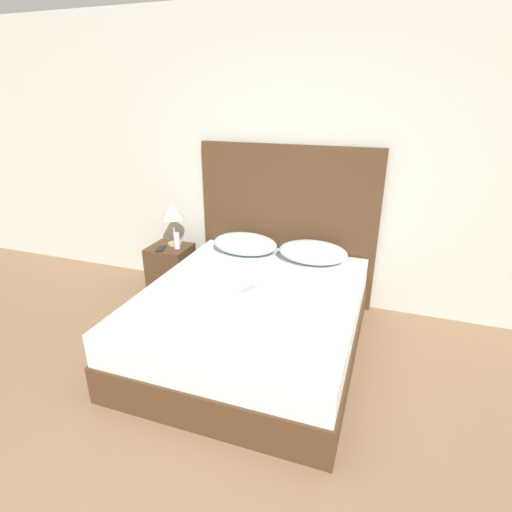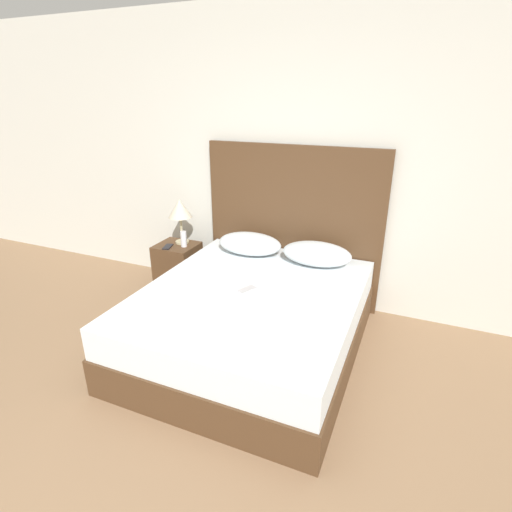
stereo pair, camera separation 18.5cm
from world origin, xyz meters
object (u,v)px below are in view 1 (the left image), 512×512
at_px(phone_on_bed, 248,290).
at_px(phone_on_nightstand, 161,249).
at_px(bed, 252,320).
at_px(table_lamp, 172,211).
at_px(nightstand, 171,269).

distance_m(phone_on_bed, phone_on_nightstand, 1.30).
height_order(bed, table_lamp, table_lamp).
distance_m(nightstand, phone_on_nightstand, 0.28).
height_order(bed, phone_on_bed, phone_on_bed).
relative_size(bed, table_lamp, 4.13).
distance_m(bed, phone_on_nightstand, 1.34).
xyz_separation_m(phone_on_bed, nightstand, (-1.11, 0.69, -0.29)).
relative_size(table_lamp, phone_on_nightstand, 2.83).
height_order(phone_on_bed, phone_on_nightstand, phone_on_bed).
distance_m(bed, table_lamp, 1.47).
xyz_separation_m(bed, phone_on_bed, (-0.03, -0.01, 0.27)).
relative_size(phone_on_bed, nightstand, 0.33).
distance_m(phone_on_bed, nightstand, 1.34).
bearing_deg(bed, phone_on_bed, -162.99).
relative_size(bed, phone_on_bed, 11.55).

